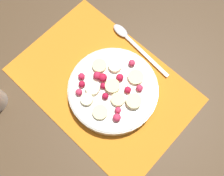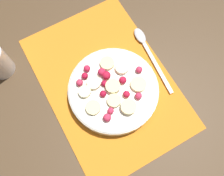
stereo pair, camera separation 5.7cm
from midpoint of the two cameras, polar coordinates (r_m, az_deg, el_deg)
name	(u,v)px [view 2 (the right image)]	position (r m, az deg, el deg)	size (l,w,h in m)	color
ground_plane	(107,82)	(0.62, 1.40, 0.91)	(3.00, 3.00, 0.00)	#4C3823
placemat	(107,82)	(0.62, 1.41, 1.00)	(0.43, 0.29, 0.01)	orange
fruit_bowl	(112,91)	(0.59, 2.74, -0.98)	(0.21, 0.21, 0.05)	silver
spoon	(146,47)	(0.66, 10.28, 8.91)	(0.20, 0.03, 0.01)	silver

